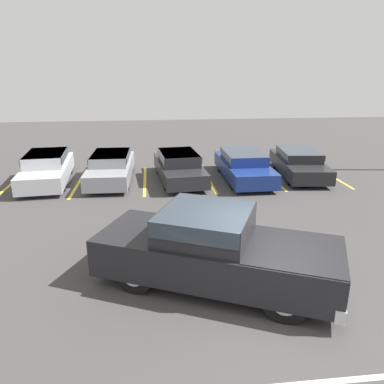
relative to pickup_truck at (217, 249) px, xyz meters
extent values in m
plane|color=#423F3F|center=(0.99, -0.89, -0.89)|extent=(60.00, 60.00, 0.00)
cube|color=yellow|center=(-7.49, 8.65, -0.89)|extent=(0.12, 4.51, 0.01)
cube|color=yellow|center=(-4.61, 8.65, -0.89)|extent=(0.12, 4.51, 0.01)
cube|color=yellow|center=(-1.73, 8.65, -0.89)|extent=(0.12, 4.51, 0.01)
cube|color=yellow|center=(1.15, 8.65, -0.89)|extent=(0.12, 4.51, 0.01)
cube|color=yellow|center=(4.03, 8.65, -0.89)|extent=(0.12, 4.51, 0.01)
cube|color=yellow|center=(6.90, 8.65, -0.89)|extent=(0.12, 4.51, 0.01)
cube|color=black|center=(-0.01, 0.00, -0.18)|extent=(5.80, 4.15, 0.87)
cube|color=black|center=(-0.26, 0.12, 0.57)|extent=(2.57, 2.55, 0.64)
cube|color=#2D3842|center=(-0.26, 0.12, 0.72)|extent=(2.56, 2.59, 0.35)
cube|color=black|center=(1.55, -0.71, 0.21)|extent=(2.66, 2.65, 0.13)
cube|color=silver|center=(2.39, -1.10, -0.50)|extent=(1.06, 2.01, 0.28)
cylinder|color=black|center=(1.83, 0.11, -0.43)|extent=(0.97, 0.67, 0.92)
cylinder|color=#ADADB2|center=(1.83, 0.11, -0.43)|extent=(0.60, 0.51, 0.51)
cylinder|color=black|center=(1.11, -1.46, -0.43)|extent=(0.97, 0.67, 0.92)
cylinder|color=#ADADB2|center=(1.11, -1.46, -0.43)|extent=(0.60, 0.51, 0.51)
cylinder|color=black|center=(-1.13, 1.47, -0.43)|extent=(0.97, 0.67, 0.92)
cylinder|color=#ADADB2|center=(-1.13, 1.47, -0.43)|extent=(0.60, 0.51, 0.51)
cylinder|color=black|center=(-1.85, -0.10, -0.43)|extent=(0.97, 0.67, 0.92)
cylinder|color=#ADADB2|center=(-1.85, -0.10, -0.43)|extent=(0.60, 0.51, 0.51)
cube|color=#B7BABF|center=(-5.94, 8.82, -0.40)|extent=(2.17, 4.89, 0.65)
cube|color=#B7BABF|center=(-5.95, 8.92, 0.17)|extent=(1.76, 2.60, 0.49)
cube|color=#2D3842|center=(-5.95, 8.92, 0.27)|extent=(1.83, 2.55, 0.30)
cylinder|color=black|center=(-5.07, 7.51, -0.58)|extent=(0.29, 0.64, 0.62)
cylinder|color=#ADADB2|center=(-5.07, 7.51, -0.58)|extent=(0.28, 0.36, 0.34)
cylinder|color=black|center=(-6.57, 7.38, -0.58)|extent=(0.29, 0.64, 0.62)
cylinder|color=#ADADB2|center=(-6.57, 7.38, -0.58)|extent=(0.28, 0.36, 0.34)
cylinder|color=black|center=(-5.31, 10.26, -0.58)|extent=(0.29, 0.64, 0.62)
cylinder|color=#ADADB2|center=(-5.31, 10.26, -0.58)|extent=(0.28, 0.36, 0.34)
cylinder|color=black|center=(-6.80, 10.13, -0.58)|extent=(0.29, 0.64, 0.62)
cylinder|color=#ADADB2|center=(-6.80, 10.13, -0.58)|extent=(0.28, 0.36, 0.34)
cube|color=gray|center=(-3.20, 8.86, -0.40)|extent=(1.86, 4.80, 0.62)
cube|color=gray|center=(-3.19, 8.96, 0.12)|extent=(1.59, 2.51, 0.42)
cube|color=#2D3842|center=(-3.19, 8.96, 0.20)|extent=(1.66, 2.46, 0.25)
cylinder|color=black|center=(-2.49, 7.46, -0.57)|extent=(0.25, 0.65, 0.65)
cylinder|color=#ADADB2|center=(-2.49, 7.46, -0.57)|extent=(0.25, 0.36, 0.36)
cylinder|color=black|center=(-3.97, 7.50, -0.57)|extent=(0.25, 0.65, 0.65)
cylinder|color=#ADADB2|center=(-3.97, 7.50, -0.57)|extent=(0.25, 0.36, 0.36)
cylinder|color=black|center=(-2.42, 10.22, -0.57)|extent=(0.25, 0.65, 0.65)
cylinder|color=#ADADB2|center=(-2.42, 10.22, -0.57)|extent=(0.25, 0.36, 0.36)
cylinder|color=black|center=(-3.90, 10.26, -0.57)|extent=(0.25, 0.65, 0.65)
cylinder|color=#ADADB2|center=(-3.90, 10.26, -0.57)|extent=(0.25, 0.36, 0.36)
cube|color=#232326|center=(-0.20, 8.55, -0.41)|extent=(2.16, 4.69, 0.59)
cube|color=#232326|center=(-0.20, 8.64, 0.12)|extent=(1.75, 2.50, 0.48)
cube|color=#2D3842|center=(-0.20, 8.64, 0.22)|extent=(1.82, 2.46, 0.29)
cylinder|color=black|center=(0.67, 7.31, -0.56)|extent=(0.29, 0.68, 0.66)
cylinder|color=#ADADB2|center=(0.67, 7.31, -0.56)|extent=(0.28, 0.39, 0.36)
cylinder|color=black|center=(-0.81, 7.17, -0.56)|extent=(0.29, 0.68, 0.66)
cylinder|color=#ADADB2|center=(-0.81, 7.17, -0.56)|extent=(0.28, 0.39, 0.36)
cylinder|color=black|center=(0.42, 9.93, -0.56)|extent=(0.29, 0.68, 0.66)
cylinder|color=#ADADB2|center=(0.42, 9.93, -0.56)|extent=(0.28, 0.39, 0.36)
cylinder|color=black|center=(-1.06, 9.79, -0.56)|extent=(0.29, 0.68, 0.66)
cylinder|color=#ADADB2|center=(-1.06, 9.79, -0.56)|extent=(0.28, 0.39, 0.36)
cube|color=navy|center=(2.70, 8.41, -0.41)|extent=(1.84, 4.78, 0.62)
cube|color=navy|center=(2.70, 8.50, 0.12)|extent=(1.61, 2.49, 0.44)
cube|color=#2D3842|center=(2.70, 8.50, 0.21)|extent=(1.68, 2.44, 0.26)
cylinder|color=black|center=(3.49, 7.03, -0.58)|extent=(0.21, 0.62, 0.62)
cylinder|color=#ADADB2|center=(3.49, 7.03, -0.58)|extent=(0.22, 0.34, 0.34)
cylinder|color=black|center=(1.92, 7.02, -0.58)|extent=(0.21, 0.62, 0.62)
cylinder|color=#ADADB2|center=(1.92, 7.02, -0.58)|extent=(0.22, 0.34, 0.34)
cylinder|color=black|center=(3.48, 9.80, -0.58)|extent=(0.21, 0.62, 0.62)
cylinder|color=#ADADB2|center=(3.48, 9.80, -0.58)|extent=(0.22, 0.34, 0.34)
cylinder|color=black|center=(1.90, 9.79, -0.58)|extent=(0.21, 0.62, 0.62)
cylinder|color=#ADADB2|center=(1.90, 9.79, -0.58)|extent=(0.22, 0.34, 0.34)
cube|color=#232326|center=(5.38, 8.70, -0.41)|extent=(2.24, 4.80, 0.60)
cube|color=#232326|center=(5.39, 8.80, 0.09)|extent=(1.80, 2.56, 0.41)
cube|color=#2D3842|center=(5.39, 8.80, 0.18)|extent=(1.87, 2.52, 0.25)
cylinder|color=black|center=(5.99, 7.29, -0.57)|extent=(0.30, 0.67, 0.65)
cylinder|color=#ADADB2|center=(5.99, 7.29, -0.57)|extent=(0.28, 0.38, 0.36)
cylinder|color=black|center=(4.49, 7.44, -0.57)|extent=(0.30, 0.67, 0.65)
cylinder|color=#ADADB2|center=(4.49, 7.44, -0.57)|extent=(0.28, 0.38, 0.36)
cylinder|color=black|center=(6.28, 9.96, -0.57)|extent=(0.30, 0.67, 0.65)
cylinder|color=#ADADB2|center=(6.28, 9.96, -0.57)|extent=(0.28, 0.38, 0.36)
cylinder|color=black|center=(4.78, 10.12, -0.57)|extent=(0.30, 0.67, 0.65)
cylinder|color=#ADADB2|center=(4.78, 10.12, -0.57)|extent=(0.28, 0.38, 0.36)
camera|label=1|loc=(-1.42, -7.50, 3.89)|focal=35.00mm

